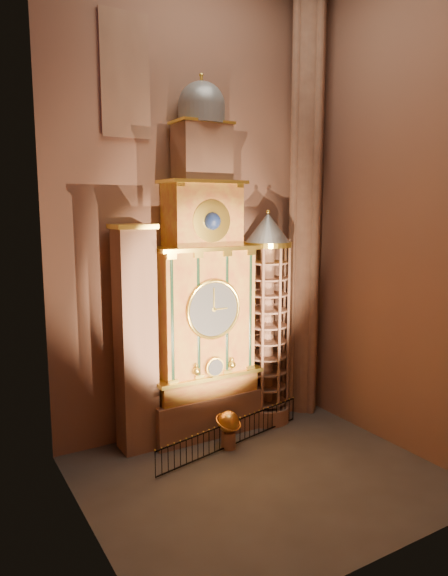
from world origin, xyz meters
TOP-DOWN VIEW (x-y plane):
  - floor at (0.00, 0.00)m, footprint 14.00×14.00m
  - wall_back at (0.00, 6.00)m, footprint 22.00×0.00m
  - wall_left at (-7.00, 0.00)m, footprint 0.00×22.00m
  - wall_right at (7.00, 0.00)m, footprint 0.00×22.00m
  - astronomical_clock at (0.00, 4.96)m, footprint 5.60×2.41m
  - portrait_tower at (-3.40, 4.98)m, footprint 1.80×1.60m
  - stair_turret at (3.50, 4.70)m, footprint 2.50×2.50m
  - gothic_pier at (6.10, 5.00)m, footprint 2.04×2.04m
  - stained_glass_window at (-3.20, 5.92)m, footprint 2.20×0.14m
  - celestial_globe at (0.14, 2.86)m, footprint 1.56×1.52m
  - iron_railing at (0.38, 2.88)m, footprint 8.42×1.85m

SIDE VIEW (x-z plane):
  - floor at x=0.00m, z-range 0.00..0.00m
  - iron_railing at x=0.38m, z-range 0.05..1.22m
  - celestial_globe at x=0.14m, z-range 0.17..1.93m
  - portrait_tower at x=-3.40m, z-range 0.05..10.25m
  - stair_turret at x=3.50m, z-range -0.13..10.67m
  - astronomical_clock at x=0.00m, z-range -1.67..15.03m
  - wall_back at x=0.00m, z-range 0.00..22.00m
  - wall_left at x=-7.00m, z-range 0.00..22.00m
  - wall_right at x=7.00m, z-range 0.00..22.00m
  - gothic_pier at x=6.10m, z-range 0.00..22.00m
  - stained_glass_window at x=-3.20m, z-range 13.90..19.10m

